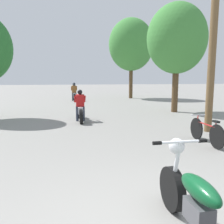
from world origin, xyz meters
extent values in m
cylinder|color=brown|center=(3.60, 5.04, 2.98)|extent=(0.24, 0.24, 5.95)
cylinder|color=#513A23|center=(4.49, 9.58, 1.41)|extent=(0.32, 0.32, 2.81)
ellipsoid|color=#42893D|center=(4.49, 9.58, 3.79)|extent=(3.10, 2.79, 3.57)
cylinder|color=#513A23|center=(4.37, 18.20, 1.70)|extent=(0.32, 0.32, 3.40)
ellipsoid|color=#42893D|center=(4.37, 18.20, 4.62)|extent=(3.88, 3.49, 4.46)
cylinder|color=black|center=(0.34, 0.73, 0.30)|extent=(0.12, 0.61, 0.61)
ellipsoid|color=#0C4723|center=(0.34, 0.05, 0.63)|extent=(0.24, 0.71, 0.22)
cube|color=#4C4C51|center=(0.34, 0.05, 0.35)|extent=(0.20, 0.36, 0.24)
cylinder|color=silver|center=(0.34, 0.64, 0.66)|extent=(0.06, 0.23, 0.73)
cylinder|color=silver|center=(0.34, 0.55, 1.02)|extent=(0.61, 0.04, 0.04)
cylinder|color=black|center=(0.03, 0.55, 1.02)|extent=(0.11, 0.05, 0.05)
cylinder|color=black|center=(0.64, 0.55, 1.02)|extent=(0.11, 0.05, 0.05)
sphere|color=silver|center=(0.34, 0.64, 0.94)|extent=(0.21, 0.21, 0.21)
cylinder|color=black|center=(-0.57, 8.53, 0.29)|extent=(0.12, 0.58, 0.58)
cylinder|color=black|center=(-0.57, 7.15, 0.29)|extent=(0.12, 0.58, 0.58)
cube|color=silver|center=(-0.57, 7.84, 0.47)|extent=(0.20, 0.88, 0.28)
cylinder|color=silver|center=(-0.57, 8.43, 0.93)|extent=(0.50, 0.03, 0.03)
cylinder|color=#282D3D|center=(-0.70, 7.79, 0.31)|extent=(0.11, 0.11, 0.61)
cylinder|color=#282D3D|center=(-0.44, 7.79, 0.31)|extent=(0.11, 0.11, 0.61)
cube|color=red|center=(-0.57, 7.82, 0.86)|extent=(0.34, 0.27, 0.52)
cylinder|color=red|center=(-0.77, 7.98, 0.91)|extent=(0.08, 0.41, 0.32)
cylinder|color=red|center=(-0.37, 7.98, 0.91)|extent=(0.08, 0.41, 0.32)
sphere|color=black|center=(-0.57, 7.86, 1.21)|extent=(0.21, 0.21, 0.21)
cylinder|color=black|center=(-0.61, 17.53, 0.30)|extent=(0.12, 0.61, 0.61)
cylinder|color=black|center=(-0.61, 16.09, 0.30)|extent=(0.12, 0.61, 0.61)
cube|color=silver|center=(-0.61, 16.81, 0.48)|extent=(0.20, 0.92, 0.28)
cylinder|color=silver|center=(-0.61, 17.43, 0.96)|extent=(0.50, 0.03, 0.03)
cylinder|color=#38383D|center=(-0.74, 16.76, 0.31)|extent=(0.11, 0.11, 0.62)
cylinder|color=#38383D|center=(-0.48, 16.76, 0.31)|extent=(0.11, 0.11, 0.62)
cube|color=brown|center=(-0.61, 16.79, 0.90)|extent=(0.34, 0.28, 0.59)
cylinder|color=brown|center=(-0.81, 16.95, 0.96)|extent=(0.08, 0.46, 0.36)
cylinder|color=brown|center=(-0.41, 16.95, 0.96)|extent=(0.08, 0.46, 0.36)
sphere|color=#2D333D|center=(-0.61, 16.83, 1.31)|extent=(0.24, 0.24, 0.24)
cylinder|color=black|center=(2.67, 4.16, 0.32)|extent=(0.04, 0.64, 0.64)
cylinder|color=black|center=(2.67, 3.16, 0.32)|extent=(0.04, 0.64, 0.64)
cylinder|color=#B21E1E|center=(2.67, 3.66, 0.54)|extent=(0.04, 0.80, 0.04)
cylinder|color=#B21E1E|center=(2.67, 3.24, 0.51)|extent=(0.03, 0.03, 0.38)
cube|color=black|center=(2.67, 3.24, 0.70)|extent=(0.10, 0.20, 0.05)
cylinder|color=#B21E1E|center=(2.67, 4.11, 0.53)|extent=(0.03, 0.03, 0.41)
cylinder|color=silver|center=(2.67, 4.11, 0.73)|extent=(0.44, 0.03, 0.03)
camera|label=1|loc=(-1.03, -2.15, 1.82)|focal=38.00mm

